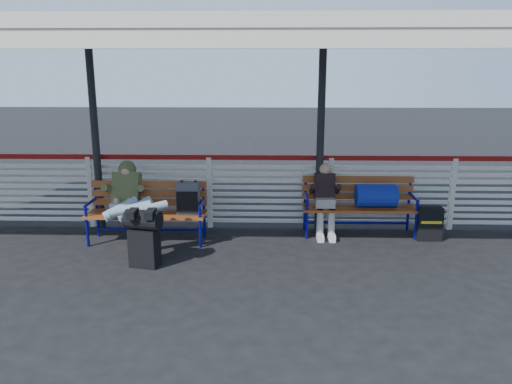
{
  "coord_description": "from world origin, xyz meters",
  "views": [
    {
      "loc": [
        1.0,
        -6.14,
        2.58
      ],
      "look_at": [
        0.8,
        1.0,
        0.84
      ],
      "focal_mm": 35.0,
      "sensor_mm": 36.0,
      "label": 1
    }
  ],
  "objects_px": {
    "bench_left": "(161,204)",
    "bench_right": "(368,198)",
    "suitcase_side": "(429,224)",
    "companion_person": "(325,199)",
    "luggage_stack": "(144,236)",
    "traveler_man": "(131,204)"
  },
  "relations": [
    {
      "from": "luggage_stack",
      "to": "traveler_man",
      "type": "relative_size",
      "value": 0.48
    },
    {
      "from": "bench_left",
      "to": "bench_right",
      "type": "bearing_deg",
      "value": 7.36
    },
    {
      "from": "bench_left",
      "to": "traveler_man",
      "type": "bearing_deg",
      "value": -135.9
    },
    {
      "from": "traveler_man",
      "to": "companion_person",
      "type": "bearing_deg",
      "value": 14.14
    },
    {
      "from": "bench_left",
      "to": "bench_right",
      "type": "xyz_separation_m",
      "value": [
        3.24,
        0.42,
        0.01
      ]
    },
    {
      "from": "companion_person",
      "to": "suitcase_side",
      "type": "height_order",
      "value": "companion_person"
    },
    {
      "from": "traveler_man",
      "to": "companion_person",
      "type": "relative_size",
      "value": 1.43
    },
    {
      "from": "luggage_stack",
      "to": "companion_person",
      "type": "distance_m",
      "value": 2.93
    },
    {
      "from": "bench_right",
      "to": "traveler_man",
      "type": "xyz_separation_m",
      "value": [
        -3.6,
        -0.76,
        0.08
      ]
    },
    {
      "from": "bench_left",
      "to": "traveler_man",
      "type": "relative_size",
      "value": 1.1
    },
    {
      "from": "luggage_stack",
      "to": "suitcase_side",
      "type": "xyz_separation_m",
      "value": [
        4.16,
        1.2,
        -0.17
      ]
    },
    {
      "from": "traveler_man",
      "to": "suitcase_side",
      "type": "height_order",
      "value": "traveler_man"
    },
    {
      "from": "bench_left",
      "to": "companion_person",
      "type": "height_order",
      "value": "companion_person"
    },
    {
      "from": "bench_right",
      "to": "companion_person",
      "type": "relative_size",
      "value": 1.57
    },
    {
      "from": "luggage_stack",
      "to": "companion_person",
      "type": "xyz_separation_m",
      "value": [
        2.56,
        1.42,
        0.17
      ]
    },
    {
      "from": "traveler_man",
      "to": "suitcase_side",
      "type": "xyz_separation_m",
      "value": [
        4.51,
        0.52,
        -0.43
      ]
    },
    {
      "from": "companion_person",
      "to": "bench_right",
      "type": "bearing_deg",
      "value": 2.53
    },
    {
      "from": "luggage_stack",
      "to": "companion_person",
      "type": "relative_size",
      "value": 0.69
    },
    {
      "from": "bench_left",
      "to": "suitcase_side",
      "type": "xyz_separation_m",
      "value": [
        4.15,
        0.17,
        -0.34
      ]
    },
    {
      "from": "luggage_stack",
      "to": "traveler_man",
      "type": "xyz_separation_m",
      "value": [
        -0.35,
        0.69,
        0.26
      ]
    },
    {
      "from": "luggage_stack",
      "to": "companion_person",
      "type": "height_order",
      "value": "companion_person"
    },
    {
      "from": "suitcase_side",
      "to": "companion_person",
      "type": "bearing_deg",
      "value": 171.77
    }
  ]
}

